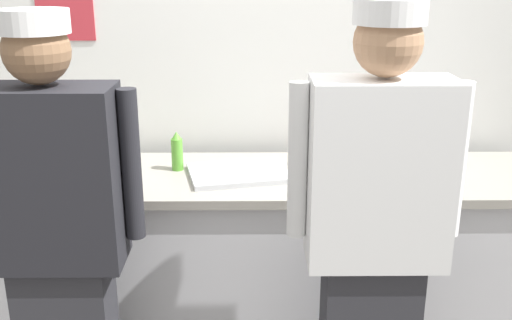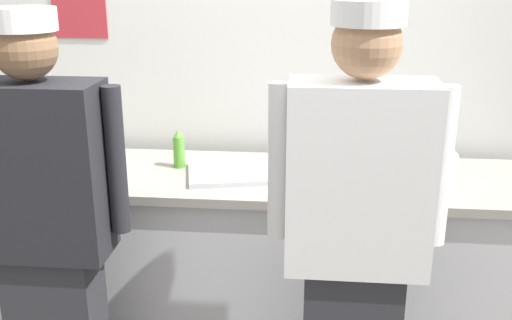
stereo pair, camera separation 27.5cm
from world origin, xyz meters
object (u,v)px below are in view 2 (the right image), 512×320
Objects in this scene: squeeze_bottle_primary at (179,149)px; chefs_knife at (293,178)px; chef_center at (355,238)px; deli_cup at (112,168)px; chef_near_left at (47,227)px; plate_stack_front at (28,155)px; squeeze_bottle_secondary at (83,152)px; mixing_bowl_steel at (420,164)px; ramekin_yellow_sauce at (306,162)px; ramekin_orange_sauce at (73,162)px; ramekin_red_sauce at (353,186)px; squeeze_bottle_spare at (356,148)px; ramekin_green_sauce at (80,178)px; sheet_tray at (237,172)px.

chefs_knife is at bearing -11.95° from squeeze_bottle_primary.
deli_cup is at bearing 153.01° from chef_center.
chef_near_left is 0.84m from plate_stack_front.
squeeze_bottle_secondary is (0.35, -0.17, 0.08)m from plate_stack_front.
mixing_bowl_steel is 3.22× the size of ramekin_yellow_sauce.
squeeze_bottle_primary is at bearing 3.92° from ramekin_orange_sauce.
chef_near_left is 0.52m from deli_cup.
ramekin_red_sauce is 0.37m from ramekin_yellow_sauce.
plate_stack_front is at bearing 119.91° from chef_near_left.
mixing_bowl_steel is 1.76× the size of squeeze_bottle_primary.
squeeze_bottle_secondary is at bearing -169.40° from ramekin_yellow_sauce.
deli_cup is (-1.39, -0.17, -0.01)m from mixing_bowl_steel.
squeeze_bottle_secondary is 1.28m from squeeze_bottle_spare.
chefs_knife is at bearing 111.95° from chef_center.
squeeze_bottle_spare is (-0.29, 0.12, 0.03)m from mixing_bowl_steel.
squeeze_bottle_spare reaches higher than mixing_bowl_steel.
ramekin_green_sauce is (0.11, -0.21, -0.00)m from ramekin_orange_sauce.
chef_center is at bearing -68.05° from chefs_knife.
ramekin_red_sauce is 0.92× the size of ramekin_orange_sauce.
ramekin_yellow_sauce is (-0.52, 0.07, -0.03)m from mixing_bowl_steel.
ramekin_red_sauce is at bearing -26.79° from chefs_knife.
mixing_bowl_steel is 0.40m from ramekin_red_sauce.
squeeze_bottle_spare is (0.55, 0.19, 0.07)m from sheet_tray.
squeeze_bottle_spare is (1.19, 0.80, 0.10)m from chef_near_left.
ramekin_yellow_sauce is at bearing 38.22° from chef_near_left.
mixing_bowl_steel reaches higher than plate_stack_front.
chefs_knife is at bearing 0.84° from squeeze_bottle_secondary.
chefs_knife is (-0.24, 0.60, 0.00)m from chef_center.
ramekin_yellow_sauce is (1.02, 0.19, -0.08)m from squeeze_bottle_secondary.
sheet_tray is 0.59m from squeeze_bottle_spare.
ramekin_orange_sauce is 1.01× the size of ramekin_yellow_sauce.
squeeze_bottle_spare is (1.26, 0.24, -0.02)m from squeeze_bottle_secondary.
mixing_bowl_steel is 1.64m from ramekin_orange_sauce.
chef_center is at bearing -25.84° from squeeze_bottle_secondary.
deli_cup is (0.09, 0.51, 0.06)m from chef_near_left.
ramekin_green_sauce reaches higher than chefs_knife.
ramekin_orange_sauce is at bearing -15.38° from plate_stack_front.
chef_center is at bearing -21.75° from ramekin_green_sauce.
ramekin_yellow_sauce is (-0.24, -0.05, -0.06)m from squeeze_bottle_spare.
chef_center reaches higher than squeeze_bottle_secondary.
mixing_bowl_steel reaches higher than ramekin_red_sauce.
ramekin_red_sauce is at bearing 87.75° from chef_center.
squeeze_bottle_spare is at bearing 2.57° from plate_stack_front.
squeeze_bottle_primary is 1.05× the size of squeeze_bottle_spare.
ramekin_green_sauce is (-1.52, -0.23, -0.03)m from mixing_bowl_steel.
ramekin_yellow_sauce is 0.19m from chefs_knife.
ramekin_red_sauce is (-0.03, -0.36, -0.06)m from squeeze_bottle_spare.
chef_center reaches higher than ramekin_yellow_sauce.
chef_near_left is 16.82× the size of ramekin_orange_sauce.
deli_cup is at bearing -146.56° from squeeze_bottle_primary.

